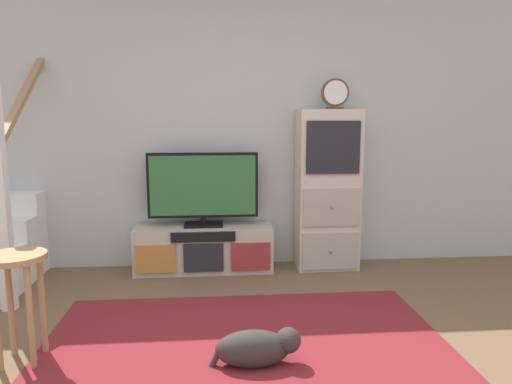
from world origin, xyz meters
name	(u,v)px	position (x,y,z in m)	size (l,w,h in m)	color
back_wall	(234,128)	(0.00, 2.46, 1.35)	(6.40, 0.12, 2.70)	#B2B7B2
area_rug	(246,351)	(0.00, 0.60, 0.01)	(2.60, 1.80, 0.01)	maroon
media_console	(204,249)	(-0.30, 2.19, 0.22)	(1.29, 0.38, 0.43)	#BCB29E
television	(203,187)	(-0.30, 2.22, 0.80)	(1.03, 0.22, 0.69)	black
side_cabinet	(328,190)	(0.89, 2.20, 0.76)	(0.58, 0.38, 1.52)	beige
desk_clock	(335,94)	(0.93, 2.19, 1.66)	(0.26, 0.08, 0.28)	#4C3823
bar_stool_near	(18,282)	(-1.34, 0.60, 0.50)	(0.34, 0.34, 0.67)	#A37A4C
dog	(258,348)	(0.05, 0.43, 0.12)	(0.54, 0.20, 0.23)	#332D28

